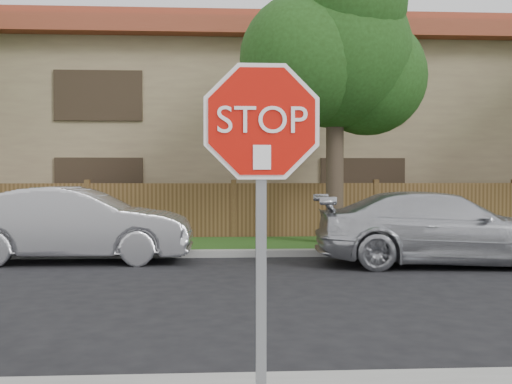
{
  "coord_description": "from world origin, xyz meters",
  "views": [
    {
      "loc": [
        -0.35,
        -5.17,
        1.82
      ],
      "look_at": [
        -0.1,
        -0.9,
        1.7
      ],
      "focal_mm": 42.0,
      "sensor_mm": 36.0,
      "label": 1
    }
  ],
  "objects": [
    {
      "name": "apartment_building",
      "position": [
        0.0,
        17.0,
        3.53
      ],
      "size": [
        35.2,
        9.2,
        7.2
      ],
      "color": "#8B7456",
      "rests_on": "ground"
    },
    {
      "name": "fence",
      "position": [
        0.0,
        11.4,
        0.8
      ],
      "size": [
        70.0,
        0.12,
        1.6
      ],
      "primitive_type": "cube",
      "color": "#4E351B",
      "rests_on": "ground"
    },
    {
      "name": "sedan_left",
      "position": [
        -3.38,
        7.57,
        0.79
      ],
      "size": [
        4.8,
        1.71,
        1.58
      ],
      "primitive_type": "imported",
      "rotation": [
        0.0,
        0.0,
        1.56
      ],
      "color": "#B4B4B9",
      "rests_on": "ground"
    },
    {
      "name": "grass_strip",
      "position": [
        0.0,
        9.8,
        0.06
      ],
      "size": [
        70.0,
        3.0,
        0.12
      ],
      "primitive_type": "cube",
      "color": "#1E4714",
      "rests_on": "ground"
    },
    {
      "name": "tree_mid",
      "position": [
        2.52,
        9.57,
        4.87
      ],
      "size": [
        4.8,
        3.9,
        7.35
      ],
      "color": "#382B21",
      "rests_on": "ground"
    },
    {
      "name": "far_curb",
      "position": [
        0.0,
        8.15,
        0.07
      ],
      "size": [
        70.0,
        0.3,
        0.15
      ],
      "primitive_type": "cube",
      "color": "gray",
      "rests_on": "ground"
    },
    {
      "name": "ground",
      "position": [
        0.0,
        0.0,
        0.0
      ],
      "size": [
        90.0,
        90.0,
        0.0
      ],
      "primitive_type": "plane",
      "color": "black",
      "rests_on": "ground"
    },
    {
      "name": "sedan_right",
      "position": [
        4.11,
        6.69,
        0.74
      ],
      "size": [
        5.27,
        2.51,
        1.48
      ],
      "primitive_type": "imported",
      "rotation": [
        0.0,
        0.0,
        1.48
      ],
      "color": "silver",
      "rests_on": "ground"
    },
    {
      "name": "stop_sign",
      "position": [
        -0.1,
        -1.48,
        1.83
      ],
      "size": [
        1.01,
        0.13,
        2.55
      ],
      "color": "gray",
      "rests_on": "sidewalk_near"
    }
  ]
}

